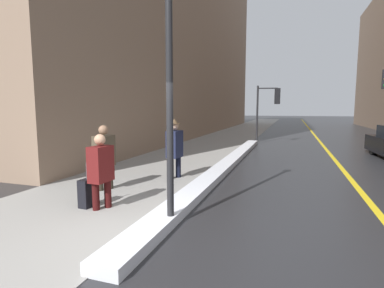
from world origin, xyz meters
The scene contains 11 objects.
ground_plane centered at (0.00, 0.00, 0.00)m, with size 160.00×160.00×0.00m, color #232326.
sidewalk_slab centered at (-2.00, 15.00, 0.01)m, with size 4.00×80.00×0.01m.
road_centre_stripe centered at (4.00, 15.00, 0.00)m, with size 0.16×80.00×0.00m.
snow_bank_curb centered at (0.16, 6.20, 0.09)m, with size 0.54×14.85×0.19m.
building_facade_left centered at (-7.00, 20.00, 10.82)m, with size 6.00×36.00×21.63m.
lamp_post centered at (0.33, 0.63, 2.95)m, with size 0.28×0.28×4.94m.
traffic_light_near centered at (1.07, 13.76, 2.41)m, with size 1.30×0.45×3.35m.
pedestrian_trailing centered at (-1.36, 1.00, 0.86)m, with size 0.33×0.52×1.56m.
pedestrian_in_glasses centered at (-2.15, 2.27, 0.92)m, with size 0.35×0.55×1.65m.
pedestrian_in_fedora centered at (-0.95, 4.02, 0.97)m, with size 0.38×0.56×1.77m.
rolling_suitcase centered at (-1.71, 1.01, 0.30)m, with size 0.24×0.37×0.95m.
Camera 1 is at (2.30, -4.09, 2.08)m, focal length 28.00 mm.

